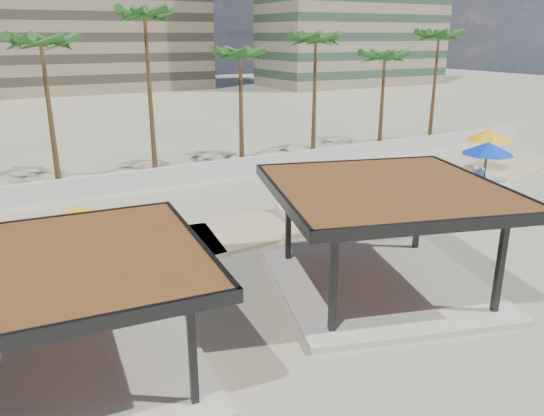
{
  "coord_description": "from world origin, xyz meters",
  "views": [
    {
      "loc": [
        -12.49,
        -14.03,
        8.72
      ],
      "look_at": [
        -1.72,
        5.53,
        1.4
      ],
      "focal_mm": 35.0,
      "sensor_mm": 36.0,
      "label": 1
    }
  ],
  "objects_px": {
    "lounger_a": "(153,249)",
    "lounger_d": "(492,185)",
    "pavilion_central": "(384,227)",
    "pavilion_west": "(70,307)",
    "lounger_b": "(289,212)",
    "lounger_c": "(490,180)",
    "umbrella_c": "(438,165)"
  },
  "relations": [
    {
      "from": "lounger_c",
      "to": "lounger_d",
      "type": "relative_size",
      "value": 0.92
    },
    {
      "from": "pavilion_central",
      "to": "lounger_a",
      "type": "height_order",
      "value": "pavilion_central"
    },
    {
      "from": "pavilion_west",
      "to": "umbrella_c",
      "type": "relative_size",
      "value": 2.73
    },
    {
      "from": "pavilion_west",
      "to": "lounger_c",
      "type": "xyz_separation_m",
      "value": [
        25.18,
        7.65,
        -1.72
      ]
    },
    {
      "from": "lounger_b",
      "to": "lounger_d",
      "type": "height_order",
      "value": "lounger_d"
    },
    {
      "from": "lounger_b",
      "to": "lounger_c",
      "type": "height_order",
      "value": "lounger_c"
    },
    {
      "from": "pavilion_west",
      "to": "lounger_b",
      "type": "height_order",
      "value": "pavilion_west"
    },
    {
      "from": "lounger_a",
      "to": "lounger_b",
      "type": "bearing_deg",
      "value": -61.95
    },
    {
      "from": "lounger_a",
      "to": "lounger_c",
      "type": "height_order",
      "value": "lounger_a"
    },
    {
      "from": "pavilion_west",
      "to": "lounger_a",
      "type": "distance_m",
      "value": 8.11
    },
    {
      "from": "pavilion_central",
      "to": "pavilion_west",
      "type": "bearing_deg",
      "value": -161.98
    },
    {
      "from": "pavilion_west",
      "to": "lounger_c",
      "type": "relative_size",
      "value": 3.41
    },
    {
      "from": "lounger_a",
      "to": "lounger_c",
      "type": "bearing_deg",
      "value": -70.8
    },
    {
      "from": "lounger_a",
      "to": "pavilion_west",
      "type": "bearing_deg",
      "value": 165.9
    },
    {
      "from": "pavilion_west",
      "to": "lounger_c",
      "type": "height_order",
      "value": "pavilion_west"
    },
    {
      "from": "pavilion_west",
      "to": "lounger_b",
      "type": "distance_m",
      "value": 14.15
    },
    {
      "from": "lounger_b",
      "to": "lounger_d",
      "type": "bearing_deg",
      "value": -88.78
    },
    {
      "from": "pavilion_central",
      "to": "lounger_d",
      "type": "xyz_separation_m",
      "value": [
        13.79,
        6.55,
        -1.91
      ]
    },
    {
      "from": "lounger_a",
      "to": "lounger_d",
      "type": "height_order",
      "value": "lounger_d"
    },
    {
      "from": "pavilion_central",
      "to": "lounger_a",
      "type": "xyz_separation_m",
      "value": [
        -6.43,
        6.54,
        -1.93
      ]
    },
    {
      "from": "lounger_c",
      "to": "lounger_d",
      "type": "xyz_separation_m",
      "value": [
        -0.89,
        -0.85,
        0.03
      ]
    },
    {
      "from": "pavilion_central",
      "to": "pavilion_west",
      "type": "xyz_separation_m",
      "value": [
        -10.51,
        -0.25,
        -0.22
      ]
    },
    {
      "from": "pavilion_central",
      "to": "lounger_d",
      "type": "bearing_deg",
      "value": 42.04
    },
    {
      "from": "lounger_d",
      "to": "lounger_b",
      "type": "bearing_deg",
      "value": 84.62
    },
    {
      "from": "lounger_c",
      "to": "lounger_a",
      "type": "bearing_deg",
      "value": 72.13
    },
    {
      "from": "pavilion_central",
      "to": "umbrella_c",
      "type": "height_order",
      "value": "pavilion_central"
    },
    {
      "from": "lounger_d",
      "to": "lounger_c",
      "type": "bearing_deg",
      "value": -45.31
    },
    {
      "from": "lounger_b",
      "to": "lounger_c",
      "type": "xyz_separation_m",
      "value": [
        13.8,
        -0.59,
        0.0
      ]
    },
    {
      "from": "umbrella_c",
      "to": "lounger_c",
      "type": "distance_m",
      "value": 5.82
    },
    {
      "from": "pavilion_west",
      "to": "pavilion_central",
      "type": "bearing_deg",
      "value": 6.49
    },
    {
      "from": "umbrella_c",
      "to": "lounger_a",
      "type": "xyz_separation_m",
      "value": [
        -15.63,
        0.05,
        -1.76
      ]
    },
    {
      "from": "pavilion_central",
      "to": "umbrella_c",
      "type": "xyz_separation_m",
      "value": [
        9.2,
        6.49,
        -0.17
      ]
    }
  ]
}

